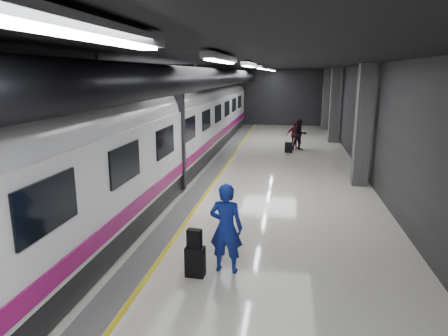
{
  "coord_description": "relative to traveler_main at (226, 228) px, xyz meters",
  "views": [
    {
      "loc": [
        1.84,
        -13.33,
        4.12
      ],
      "look_at": [
        -0.05,
        -1.72,
        1.35
      ],
      "focal_mm": 32.0,
      "sensor_mm": 36.0,
      "label": 1
    }
  ],
  "objects": [
    {
      "name": "traveler_main",
      "position": [
        0.0,
        0.0,
        0.0
      ],
      "size": [
        0.75,
        0.52,
        1.95
      ],
      "primitive_type": "imported",
      "rotation": [
        0.0,
        0.0,
        3.06
      ],
      "color": "#1830B4",
      "rests_on": "ground"
    },
    {
      "name": "train",
      "position": [
        -3.87,
        5.58,
        1.1
      ],
      "size": [
        3.05,
        38.0,
        4.05
      ],
      "color": "black",
      "rests_on": "ground"
    },
    {
      "name": "suitcase_main",
      "position": [
        -0.6,
        -0.33,
        -0.65
      ],
      "size": [
        0.41,
        0.27,
        0.64
      ],
      "primitive_type": "cube",
      "rotation": [
        0.0,
        0.0,
        -0.06
      ],
      "color": "black",
      "rests_on": "ground"
    },
    {
      "name": "shoulder_bag",
      "position": [
        -0.6,
        -0.34,
        -0.13
      ],
      "size": [
        0.32,
        0.21,
        0.39
      ],
      "primitive_type": "cube",
      "rotation": [
        0.0,
        0.0,
        -0.19
      ],
      "color": "black",
      "rests_on": "suitcase_main"
    },
    {
      "name": "suitcase_far",
      "position": [
        1.25,
        13.63,
        -0.69
      ],
      "size": [
        0.42,
        0.32,
        0.56
      ],
      "primitive_type": "cube",
      "rotation": [
        0.0,
        0.0,
        -0.21
      ],
      "color": "black",
      "rests_on": "ground"
    },
    {
      "name": "traveler_far_a",
      "position": [
        1.82,
        14.46,
        -0.12
      ],
      "size": [
        1.02,
        0.93,
        1.71
      ],
      "primitive_type": "imported",
      "rotation": [
        0.0,
        0.0,
        0.42
      ],
      "color": "black",
      "rests_on": "ground"
    },
    {
      "name": "traveler_far_b",
      "position": [
        1.55,
        15.0,
        -0.22
      ],
      "size": [
        0.95,
        0.56,
        1.51
      ],
      "primitive_type": "imported",
      "rotation": [
        0.0,
        0.0,
        0.23
      ],
      "color": "maroon",
      "rests_on": "ground"
    },
    {
      "name": "platform_hall",
      "position": [
        -0.91,
        6.53,
        2.56
      ],
      "size": [
        10.02,
        40.02,
        4.51
      ],
      "color": "black",
      "rests_on": "ground"
    },
    {
      "name": "ground",
      "position": [
        -0.62,
        5.58,
        -0.97
      ],
      "size": [
        40.0,
        40.0,
        0.0
      ],
      "primitive_type": "plane",
      "color": "white",
      "rests_on": "ground"
    }
  ]
}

